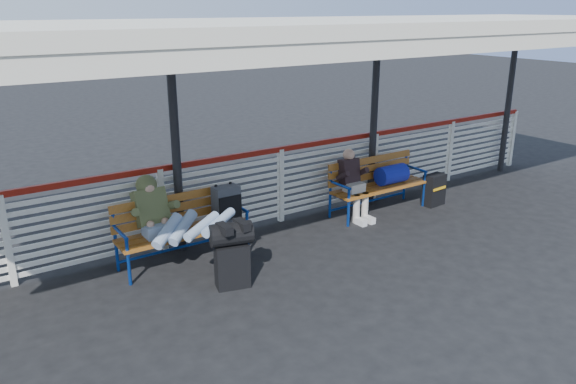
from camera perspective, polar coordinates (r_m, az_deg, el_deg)
ground at (r=7.78m, az=7.04°, el=-7.12°), size 60.00×60.00×0.00m
fence at (r=8.95m, az=-0.75°, el=1.02°), size 12.08×0.08×1.24m
canopy at (r=7.70m, az=3.57°, el=16.20°), size 12.60×3.60×3.16m
luggage_stack at (r=6.94m, az=-5.73°, el=-6.11°), size 0.57×0.41×0.85m
bench_left at (r=7.76m, az=-9.13°, el=-2.37°), size 1.80×0.56×0.97m
bench_right at (r=9.59m, az=9.64°, el=1.47°), size 1.80×0.56×0.92m
traveler_man at (r=7.29m, az=-10.77°, el=-3.01°), size 0.94×1.64×0.77m
companion_person at (r=9.15m, az=6.67°, el=0.86°), size 0.32×0.66×1.15m
suitcase_side at (r=10.13m, az=14.62°, el=0.22°), size 0.42×0.28×0.55m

